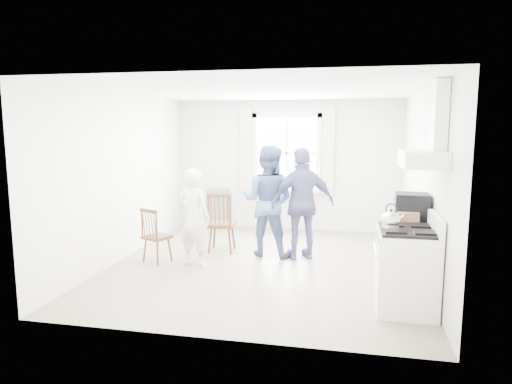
# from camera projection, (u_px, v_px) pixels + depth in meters

# --- Properties ---
(room_shell) EXTENTS (4.62, 5.12, 2.64)m
(room_shell) POSITION_uv_depth(u_px,v_px,m) (264.00, 180.00, 6.76)
(room_shell) COLOR gray
(room_shell) RESTS_ON ground
(window_assembly) EXTENTS (1.88, 0.24, 1.70)m
(window_assembly) POSITION_uv_depth(u_px,v_px,m) (286.00, 158.00, 9.11)
(window_assembly) COLOR white
(window_assembly) RESTS_ON room_shell
(range_hood) EXTENTS (0.45, 0.76, 0.94)m
(range_hood) POSITION_uv_depth(u_px,v_px,m) (428.00, 144.00, 4.95)
(range_hood) COLOR white
(range_hood) RESTS_ON room_shell
(shelf_unit) EXTENTS (0.40, 0.30, 0.80)m
(shelf_unit) POSITION_uv_depth(u_px,v_px,m) (218.00, 208.00, 9.43)
(shelf_unit) COLOR slate
(shelf_unit) RESTS_ON ground
(gas_stove) EXTENTS (0.68, 0.76, 1.12)m
(gas_stove) POSITION_uv_depth(u_px,v_px,m) (406.00, 269.00, 5.19)
(gas_stove) COLOR white
(gas_stove) RESTS_ON ground
(kettle) EXTENTS (0.21, 0.21, 0.30)m
(kettle) POSITION_uv_depth(u_px,v_px,m) (391.00, 221.00, 5.10)
(kettle) COLOR silver
(kettle) RESTS_ON gas_stove
(low_cabinet) EXTENTS (0.50, 0.55, 0.90)m
(low_cabinet) POSITION_uv_depth(u_px,v_px,m) (406.00, 255.00, 5.86)
(low_cabinet) COLOR white
(low_cabinet) RESTS_ON ground
(stereo_stack) EXTENTS (0.42, 0.38, 0.36)m
(stereo_stack) POSITION_uv_depth(u_px,v_px,m) (412.00, 208.00, 5.71)
(stereo_stack) COLOR black
(stereo_stack) RESTS_ON low_cabinet
(cardboard_box) EXTENTS (0.25, 0.18, 0.16)m
(cardboard_box) POSITION_uv_depth(u_px,v_px,m) (408.00, 218.00, 5.56)
(cardboard_box) COLOR #8E6445
(cardboard_box) RESTS_ON low_cabinet
(windsor_chair_a) EXTENTS (0.46, 0.45, 1.01)m
(windsor_chair_a) POSITION_uv_depth(u_px,v_px,m) (220.00, 216.00, 7.49)
(windsor_chair_a) COLOR #452516
(windsor_chair_a) RESTS_ON ground
(windsor_chair_b) EXTENTS (0.47, 0.47, 0.86)m
(windsor_chair_b) POSITION_uv_depth(u_px,v_px,m) (152.00, 230.00, 6.95)
(windsor_chair_b) COLOR #452516
(windsor_chair_b) RESTS_ON ground
(person_left) EXTENTS (0.66, 0.66, 1.48)m
(person_left) POSITION_uv_depth(u_px,v_px,m) (194.00, 218.00, 6.79)
(person_left) COLOR white
(person_left) RESTS_ON ground
(person_mid) EXTENTS (0.99, 0.99, 1.78)m
(person_mid) POSITION_uv_depth(u_px,v_px,m) (268.00, 201.00, 7.36)
(person_mid) COLOR #4F6294
(person_mid) RESTS_ON ground
(person_right) EXTENTS (1.36, 1.36, 1.76)m
(person_right) POSITION_uv_depth(u_px,v_px,m) (303.00, 204.00, 7.16)
(person_right) COLOR navy
(person_right) RESTS_ON ground
(potted_plant) EXTENTS (0.18, 0.18, 0.30)m
(potted_plant) POSITION_uv_depth(u_px,v_px,m) (313.00, 182.00, 8.98)
(potted_plant) COLOR #377C40
(potted_plant) RESTS_ON window_assembly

